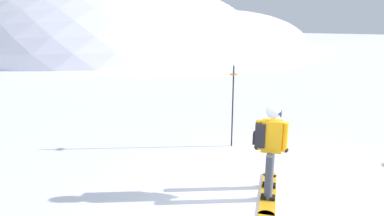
# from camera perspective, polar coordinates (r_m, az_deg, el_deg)

# --- Properties ---
(ground_plane) EXTENTS (300.00, 300.00, 0.00)m
(ground_plane) POSITION_cam_1_polar(r_m,az_deg,el_deg) (6.21, 15.46, -15.74)
(ground_plane) COLOR white
(ridge_peak_main) EXTENTS (37.32, 33.59, 17.23)m
(ridge_peak_main) POSITION_cam_1_polar(r_m,az_deg,el_deg) (41.54, -13.32, 9.33)
(ridge_peak_main) COLOR white
(ridge_peak_main) RESTS_ON ground
(ridge_peak_far) EXTENTS (31.42, 28.28, 12.12)m
(ridge_peak_far) POSITION_cam_1_polar(r_m,az_deg,el_deg) (58.48, 4.72, 10.86)
(ridge_peak_far) COLOR white
(ridge_peak_far) RESTS_ON ground
(snowboarder_main) EXTENTS (1.35, 1.41, 1.71)m
(snowboarder_main) POSITION_cam_1_polar(r_m,az_deg,el_deg) (6.08, 13.40, -6.69)
(snowboarder_main) COLOR orange
(snowboarder_main) RESTS_ON ground
(piste_marker_near) EXTENTS (0.20, 0.20, 2.15)m
(piste_marker_near) POSITION_cam_1_polar(r_m,az_deg,el_deg) (8.32, 7.17, 1.30)
(piste_marker_near) COLOR black
(piste_marker_near) RESTS_ON ground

